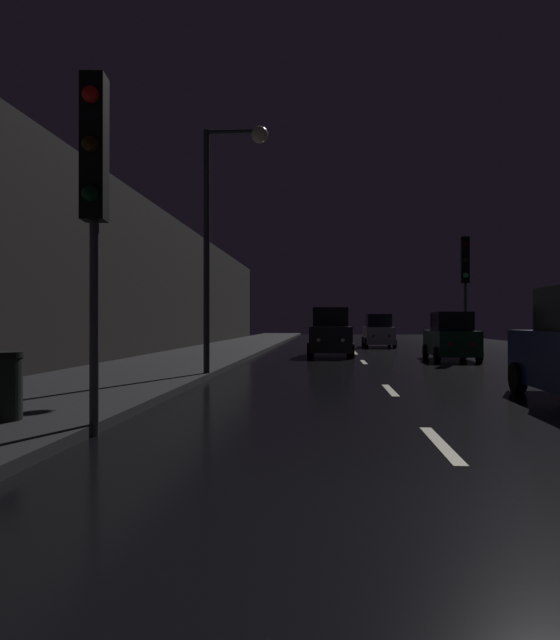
# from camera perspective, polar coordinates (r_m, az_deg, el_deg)

# --- Properties ---
(ground) EXTENTS (25.60, 84.00, 0.02)m
(ground) POSITION_cam_1_polar(r_m,az_deg,el_deg) (28.82, 7.25, -3.17)
(ground) COLOR black
(sidewalk_left) EXTENTS (4.40, 84.00, 0.15)m
(sidewalk_left) POSITION_cam_1_polar(r_m,az_deg,el_deg) (29.25, -5.79, -2.96)
(sidewalk_left) COLOR #28282B
(sidewalk_left) RESTS_ON ground
(building_facade_left) EXTENTS (0.80, 63.00, 6.61)m
(building_facade_left) POSITION_cam_1_polar(r_m,az_deg,el_deg) (26.49, -12.70, 3.74)
(building_facade_left) COLOR #2D2B28
(building_facade_left) RESTS_ON ground
(lane_centerline) EXTENTS (0.16, 32.37, 0.01)m
(lane_centerline) POSITION_cam_1_polar(r_m,az_deg,el_deg) (23.03, 7.95, -3.88)
(lane_centerline) COLOR beige
(lane_centerline) RESTS_ON ground
(traffic_light_near_left) EXTENTS (0.34, 0.47, 4.71)m
(traffic_light_near_left) POSITION_cam_1_polar(r_m,az_deg,el_deg) (8.24, -17.59, 13.28)
(traffic_light_near_left) COLOR #38383A
(traffic_light_near_left) RESTS_ON ground
(traffic_light_far_right) EXTENTS (0.33, 0.47, 4.98)m
(traffic_light_far_right) POSITION_cam_1_polar(r_m,az_deg,el_deg) (25.28, 17.53, 4.67)
(traffic_light_far_right) COLOR #38383A
(traffic_light_far_right) RESTS_ON ground
(streetlamp_overhead) EXTENTS (1.70, 0.44, 6.57)m
(streetlamp_overhead) POSITION_cam_1_polar(r_m,az_deg,el_deg) (15.65, -5.36, 10.60)
(streetlamp_overhead) COLOR #2D2D30
(streetlamp_overhead) RESTS_ON ground
(trash_bin_curbside) EXTENTS (0.55, 0.55, 0.93)m
(trash_bin_curbside) POSITION_cam_1_polar(r_m,az_deg,el_deg) (8.88, -25.32, -5.77)
(trash_bin_curbside) COLOR black
(trash_bin_curbside) RESTS_ON sidewalk_left
(car_approaching_headlights) EXTENTS (1.94, 4.19, 2.11)m
(car_approaching_headlights) POSITION_cam_1_polar(r_m,az_deg,el_deg) (25.74, 4.91, -1.35)
(car_approaching_headlights) COLOR black
(car_approaching_headlights) RESTS_ON ground
(car_parked_right_far) EXTENTS (1.72, 3.73, 1.88)m
(car_parked_right_far) POSITION_cam_1_polar(r_m,az_deg,el_deg) (23.99, 16.24, -1.69)
(car_parked_right_far) COLOR #0F3819
(car_parked_right_far) RESTS_ON ground
(car_distant_taillights) EXTENTS (1.79, 3.87, 1.95)m
(car_distant_taillights) POSITION_cam_1_polar(r_m,az_deg,el_deg) (35.27, 9.52, -1.16)
(car_distant_taillights) COLOR #A5A8AD
(car_distant_taillights) RESTS_ON ground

